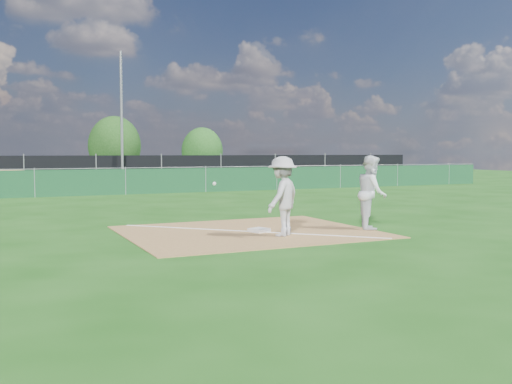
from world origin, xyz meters
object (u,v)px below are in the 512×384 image
tree_right (202,151)px  car_right (154,171)px  runner (372,192)px  tree_mid (115,146)px  light_pole (122,119)px  car_left (10,171)px  first_base (259,230)px  car_mid (51,172)px  play_at_first (282,196)px

tree_right → car_right: bearing=-139.3°
runner → tree_mid: 33.21m
light_pole → car_right: size_ratio=1.79×
car_right → car_left: bearing=93.7°
light_pole → tree_right: light_pole is taller
car_right → tree_mid: size_ratio=0.93×
first_base → car_mid: 26.67m
car_left → tree_mid: (7.76, 6.67, 1.66)m
car_right → tree_mid: (-1.68, 5.24, 1.82)m
car_right → tree_mid: 5.80m
car_mid → tree_mid: tree_mid is taller
first_base → car_left: 26.29m
play_at_first → car_left: (-5.02, 26.67, -0.13)m
car_mid → car_right: size_ratio=0.92×
first_base → light_pole: bearing=86.6°
play_at_first → tree_right: tree_right is taller
runner → car_mid: bearing=41.0°
play_at_first → car_mid: (-2.54, 27.39, -0.27)m
first_base → car_left: bearing=100.5°
car_right → runner: bearing=171.6°
play_at_first → runner: size_ratio=1.35×
first_base → car_mid: size_ratio=0.10×
car_right → car_mid: bearing=90.9°
first_base → tree_mid: 32.73m
light_pole → runner: size_ratio=4.18×
runner → car_left: 27.60m
first_base → car_left: size_ratio=0.09×
tree_mid → light_pole: bearing=-98.9°
runner → tree_right: (7.08, 32.53, 1.12)m
runner → car_right: 27.98m
light_pole → runner: light_pole is taller
car_left → tree_mid: size_ratio=0.99×
runner → car_left: (-7.71, 26.50, -0.13)m
first_base → car_mid: car_mid is taller
tree_mid → car_right: bearing=-72.2°
tree_mid → car_left: bearing=-139.3°
light_pole → tree_mid: bearing=81.1°
car_right → play_at_first: bearing=166.2°
tree_mid → car_mid: bearing=-131.6°
play_at_first → first_base: bearing=104.4°
light_pole → first_base: light_pole is taller
car_left → tree_right: (14.79, 6.03, 1.25)m
light_pole → tree_mid: light_pole is taller
tree_mid → runner: bearing=-90.1°
first_base → play_at_first: (0.21, -0.83, 0.89)m
car_mid → tree_right: tree_right is taller
light_pole → car_mid: size_ratio=1.96×
car_left → car_right: (9.44, 1.42, -0.17)m
runner → car_mid: (-5.23, 27.22, -0.27)m
tree_right → car_left: bearing=-157.8°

